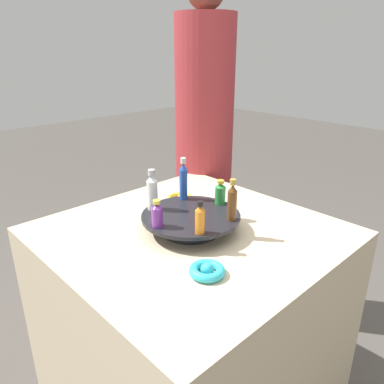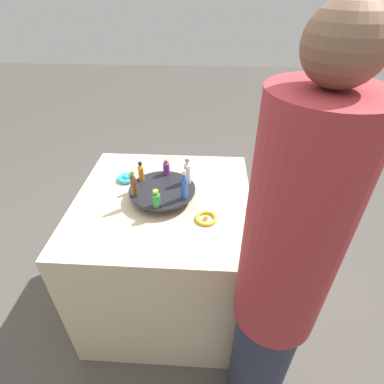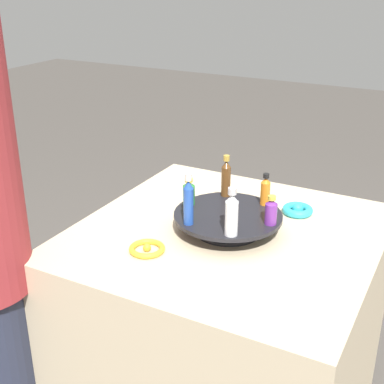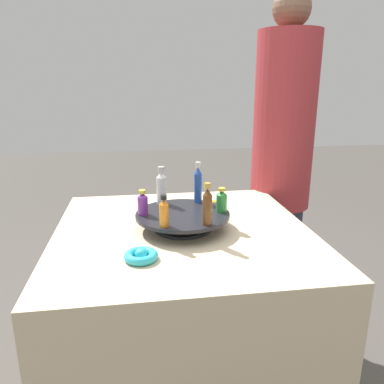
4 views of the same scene
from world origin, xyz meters
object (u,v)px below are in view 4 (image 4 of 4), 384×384
at_px(bottle_purple, 143,203).
at_px(ribbon_bow_teal, 141,256).
at_px(display_stand, 183,218).
at_px(ribbon_bow_gold, 212,205).
at_px(person_figure, 280,176).
at_px(bottle_orange, 164,212).
at_px(bottle_brown, 207,206).
at_px(bottle_blue, 198,184).
at_px(bottle_green, 222,201).
at_px(bottle_clear, 161,187).

distance_m(bottle_purple, ribbon_bow_teal, 0.24).
bearing_deg(display_stand, ribbon_bow_gold, 55.90).
bearing_deg(person_figure, ribbon_bow_gold, -8.31).
xyz_separation_m(display_stand, ribbon_bow_teal, (-0.15, -0.22, -0.02)).
height_order(bottle_orange, ribbon_bow_gold, bottle_orange).
bearing_deg(bottle_brown, bottle_blue, 87.84).
relative_size(bottle_orange, bottle_green, 1.18).
relative_size(ribbon_bow_gold, person_figure, 0.06).
height_order(ribbon_bow_teal, ribbon_bow_gold, ribbon_bow_teal).
distance_m(bottle_brown, ribbon_bow_teal, 0.25).
distance_m(bottle_blue, bottle_purple, 0.23).
relative_size(bottle_orange, bottle_brown, 0.75).
bearing_deg(bottle_orange, ribbon_bow_gold, 56.56).
xyz_separation_m(bottle_orange, ribbon_bow_gold, (0.22, 0.33, -0.10)).
relative_size(bottle_blue, person_figure, 0.09).
xyz_separation_m(bottle_orange, bottle_brown, (0.13, -0.01, 0.02)).
relative_size(bottle_blue, ribbon_bow_teal, 1.56).
height_order(bottle_clear, person_figure, person_figure).
height_order(display_stand, bottle_blue, bottle_blue).
height_order(bottle_blue, bottle_clear, bottle_blue).
bearing_deg(ribbon_bow_teal, display_stand, 55.90).
bearing_deg(person_figure, bottle_green, 8.61).
relative_size(bottle_clear, bottle_brown, 1.02).
xyz_separation_m(bottle_blue, bottle_clear, (-0.13, 0.01, -0.01)).
height_order(display_stand, ribbon_bow_gold, display_stand).
distance_m(bottle_purple, bottle_orange, 0.13).
height_order(bottle_clear, bottle_brown, bottle_clear).
height_order(bottle_blue, bottle_orange, bottle_blue).
distance_m(bottle_blue, bottle_orange, 0.27).
height_order(bottle_clear, bottle_purple, bottle_clear).
xyz_separation_m(bottle_orange, person_figure, (0.60, 0.58, -0.05)).
height_order(display_stand, bottle_brown, bottle_brown).
bearing_deg(person_figure, ribbon_bow_teal, 3.94).
xyz_separation_m(bottle_orange, ribbon_bow_teal, (-0.08, -0.10, -0.09)).
xyz_separation_m(bottle_clear, bottle_purple, (-0.07, -0.11, -0.02)).
bearing_deg(bottle_brown, bottle_clear, 117.84).
bearing_deg(bottle_clear, bottle_brown, -62.16).
bearing_deg(bottle_blue, bottle_green, -62.16).
height_order(bottle_orange, ribbon_bow_teal, bottle_orange).
height_order(bottle_brown, bottle_green, bottle_brown).
xyz_separation_m(bottle_blue, bottle_green, (0.06, -0.12, -0.03)).
bearing_deg(display_stand, ribbon_bow_teal, -124.10).
bearing_deg(bottle_green, bottle_brown, -122.16).
height_order(bottle_purple, bottle_green, bottle_purple).
xyz_separation_m(display_stand, bottle_blue, (0.07, 0.11, 0.09)).
height_order(bottle_green, person_figure, person_figure).
distance_m(ribbon_bow_gold, person_figure, 0.46).
xyz_separation_m(bottle_purple, bottle_orange, (0.06, -0.12, 0.01)).
xyz_separation_m(bottle_clear, ribbon_bow_teal, (-0.08, -0.33, -0.11)).
bearing_deg(bottle_clear, ribbon_bow_gold, 25.14).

